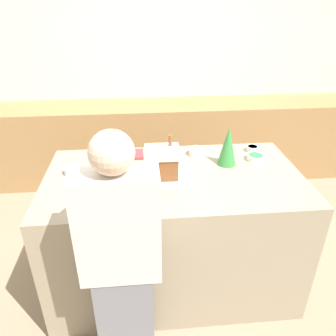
{
  "coord_description": "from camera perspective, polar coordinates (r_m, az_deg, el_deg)",
  "views": [
    {
      "loc": [
        -0.22,
        -1.96,
        2.07
      ],
      "look_at": [
        -0.04,
        0.0,
        1.02
      ],
      "focal_mm": 35.0,
      "sensor_mm": 36.0,
      "label": 1
    }
  ],
  "objects": [
    {
      "name": "gingerbread_house",
      "position": [
        2.17,
        -0.99,
        1.1
      ],
      "size": [
        0.22,
        0.15,
        0.29
      ],
      "color": "brown",
      "rests_on": "baking_tray"
    },
    {
      "name": "candy_bowl_behind_tray",
      "position": [
        2.37,
        -16.24,
        -0.35
      ],
      "size": [
        0.12,
        0.12,
        0.04
      ],
      "color": "silver",
      "rests_on": "kitchen_island"
    },
    {
      "name": "wall_back",
      "position": [
        4.1,
        -2.18,
        17.28
      ],
      "size": [
        8.0,
        0.05,
        2.6
      ],
      "color": "beige",
      "rests_on": "ground_plane"
    },
    {
      "name": "ground_plane",
      "position": [
        2.86,
        0.85,
        -18.32
      ],
      "size": [
        12.0,
        12.0,
        0.0
      ],
      "primitive_type": "plane",
      "color": "gray"
    },
    {
      "name": "baking_tray",
      "position": [
        2.23,
        -0.97,
        -1.67
      ],
      "size": [
        0.41,
        0.3,
        0.01
      ],
      "color": "silver",
      "rests_on": "kitchen_island"
    },
    {
      "name": "candy_bowl_far_left",
      "position": [
        2.68,
        14.48,
        3.31
      ],
      "size": [
        0.09,
        0.09,
        0.04
      ],
      "color": "silver",
      "rests_on": "kitchen_island"
    },
    {
      "name": "kitchen_island",
      "position": [
        2.53,
        0.93,
        -10.81
      ],
      "size": [
        1.78,
        0.97,
        0.96
      ],
      "color": "gray",
      "rests_on": "ground_plane"
    },
    {
      "name": "mug",
      "position": [
        1.97,
        -4.63,
        -4.57
      ],
      "size": [
        0.08,
        0.08,
        0.1
      ],
      "color": "#B24238",
      "rests_on": "kitchen_island"
    },
    {
      "name": "candy_bowl_front_corner",
      "position": [
        2.49,
        1.09,
        2.11
      ],
      "size": [
        0.1,
        0.1,
        0.04
      ],
      "color": "white",
      "rests_on": "kitchen_island"
    },
    {
      "name": "back_cabinet_block",
      "position": [
        4.04,
        -1.7,
        4.69
      ],
      "size": [
        6.0,
        0.6,
        0.93
      ],
      "color": "#9E7547",
      "rests_on": "ground_plane"
    },
    {
      "name": "cookbook",
      "position": [
        2.55,
        -6.54,
        2.35
      ],
      "size": [
        0.2,
        0.16,
        0.02
      ],
      "color": "#B23338",
      "rests_on": "kitchen_island"
    },
    {
      "name": "decorative_tree",
      "position": [
        2.39,
        10.38,
        3.82
      ],
      "size": [
        0.14,
        0.14,
        0.29
      ],
      "color": "#33843D",
      "rests_on": "kitchen_island"
    },
    {
      "name": "candy_bowl_far_right",
      "position": [
        2.55,
        5.1,
        2.92
      ],
      "size": [
        0.13,
        0.13,
        0.05
      ],
      "color": "white",
      "rests_on": "kitchen_island"
    },
    {
      "name": "person",
      "position": [
        1.81,
        -8.08,
        -16.35
      ],
      "size": [
        0.41,
        0.51,
        1.57
      ],
      "color": "slate",
      "rests_on": "ground_plane"
    },
    {
      "name": "candy_bowl_near_tray_left",
      "position": [
        2.35,
        -7.43,
        0.46
      ],
      "size": [
        0.12,
        0.12,
        0.05
      ],
      "color": "white",
      "rests_on": "kitchen_island"
    },
    {
      "name": "candy_bowl_beside_tree",
      "position": [
        2.55,
        15.02,
        1.83
      ],
      "size": [
        0.13,
        0.13,
        0.04
      ],
      "color": "white",
      "rests_on": "kitchen_island"
    }
  ]
}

